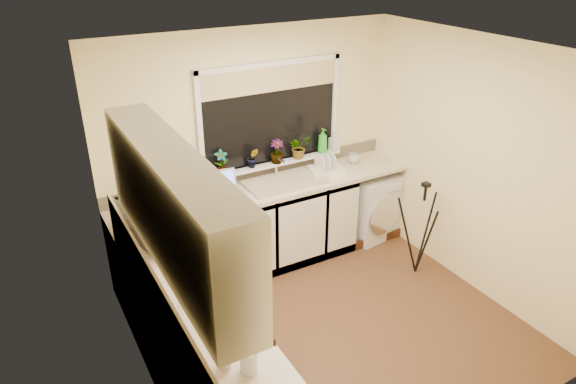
{
  "coord_description": "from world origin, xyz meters",
  "views": [
    {
      "loc": [
        -2.16,
        -3.08,
        3.19
      ],
      "look_at": [
        -0.12,
        0.55,
        1.15
      ],
      "focal_mm": 32.55,
      "sensor_mm": 36.0,
      "label": 1
    }
  ],
  "objects": [
    {
      "name": "kettle",
      "position": [
        -1.25,
        0.44,
        1.0
      ],
      "size": [
        0.15,
        0.15,
        0.2
      ],
      "primitive_type": "cylinder",
      "color": "white",
      "rests_on": "worktop_left"
    },
    {
      "name": "wall_left",
      "position": [
        -1.6,
        0.0,
        1.23
      ],
      "size": [
        0.0,
        3.0,
        3.0
      ],
      "primitive_type": "plane",
      "rotation": [
        1.57,
        0.0,
        1.57
      ],
      "color": "#FFEBAA",
      "rests_on": "ground"
    },
    {
      "name": "base_cabinet_back",
      "position": [
        -0.33,
        1.2,
        0.43
      ],
      "size": [
        2.55,
        0.6,
        0.86
      ],
      "primitive_type": "cube",
      "color": "silver",
      "rests_on": "floor"
    },
    {
      "name": "ceiling",
      "position": [
        0.0,
        0.0,
        2.45
      ],
      "size": [
        3.2,
        3.2,
        0.0
      ],
      "primitive_type": "plane",
      "rotation": [
        3.14,
        0.0,
        0.0
      ],
      "color": "white",
      "rests_on": "ground"
    },
    {
      "name": "faucet",
      "position": [
        0.2,
        1.38,
        1.02
      ],
      "size": [
        0.03,
        0.03,
        0.24
      ],
      "primitive_type": "cylinder",
      "color": "silver",
      "rests_on": "worktop_back"
    },
    {
      "name": "upper_cabinet",
      "position": [
        -1.44,
        -0.45,
        1.8
      ],
      "size": [
        0.28,
        1.9,
        0.7
      ],
      "primitive_type": "cube",
      "color": "silver",
      "rests_on": "wall_left"
    },
    {
      "name": "splashback_left",
      "position": [
        -1.59,
        -0.3,
        1.12
      ],
      "size": [
        0.02,
        2.4,
        0.45
      ],
      "primitive_type": "cube",
      "color": "beige",
      "rests_on": "wall_left"
    },
    {
      "name": "cup_left",
      "position": [
        -1.35,
        -0.87,
        0.95
      ],
      "size": [
        0.12,
        0.12,
        0.1
      ],
      "primitive_type": "imported",
      "rotation": [
        0.0,
        0.0,
        -0.21
      ],
      "color": "#EFE3C5",
      "rests_on": "worktop_left"
    },
    {
      "name": "soap_bottle_clear",
      "position": [
        0.95,
        1.4,
        1.16
      ],
      "size": [
        0.11,
        0.11,
        0.21
      ],
      "primitive_type": "imported",
      "rotation": [
        0.0,
        0.0,
        0.14
      ],
      "color": "#999999",
      "rests_on": "windowsill"
    },
    {
      "name": "wall_front",
      "position": [
        0.0,
        -1.5,
        1.23
      ],
      "size": [
        3.2,
        0.0,
        3.2
      ],
      "primitive_type": "plane",
      "rotation": [
        -1.57,
        0.0,
        0.0
      ],
      "color": "#FFEBAA",
      "rests_on": "ground"
    },
    {
      "name": "steel_jar",
      "position": [
        -1.31,
        -0.21,
        0.95
      ],
      "size": [
        0.07,
        0.07,
        0.1
      ],
      "primitive_type": "cylinder",
      "color": "white",
      "rests_on": "worktop_left"
    },
    {
      "name": "soap_bottle_green",
      "position": [
        0.79,
        1.41,
        1.19
      ],
      "size": [
        0.12,
        0.12,
        0.28
      ],
      "primitive_type": "imported",
      "rotation": [
        0.0,
        0.0,
        0.11
      ],
      "color": "green",
      "rests_on": "windowsill"
    },
    {
      "name": "base_cabinet_left",
      "position": [
        -1.3,
        -0.3,
        0.43
      ],
      "size": [
        0.54,
        2.4,
        0.86
      ],
      "primitive_type": "cube",
      "color": "silver",
      "rests_on": "floor"
    },
    {
      "name": "dish_rack",
      "position": [
        0.72,
        1.2,
        0.93
      ],
      "size": [
        0.41,
        0.35,
        0.05
      ],
      "primitive_type": "cube",
      "rotation": [
        0.0,
        0.0,
        -0.26
      ],
      "color": "beige",
      "rests_on": "worktop_back"
    },
    {
      "name": "plant_c",
      "position": [
        0.22,
        1.4,
        1.18
      ],
      "size": [
        0.19,
        0.19,
        0.25
      ],
      "primitive_type": "imported",
      "rotation": [
        0.0,
        0.0,
        -0.41
      ],
      "color": "#999999",
      "rests_on": "windowsill"
    },
    {
      "name": "laptop",
      "position": [
        -0.52,
        1.16,
        0.97
      ],
      "size": [
        0.41,
        0.4,
        0.26
      ],
      "rotation": [
        0.0,
        0.0,
        -0.12
      ],
      "color": "#A0A0A7",
      "rests_on": "worktop_back"
    },
    {
      "name": "tripod",
      "position": [
        1.27,
        0.27,
        0.52
      ],
      "size": [
        0.63,
        0.63,
        1.04
      ],
      "primitive_type": null,
      "rotation": [
        0.0,
        0.0,
        0.32
      ],
      "color": "black",
      "rests_on": "floor"
    },
    {
      "name": "worktop_back",
      "position": [
        0.0,
        1.2,
        0.88
      ],
      "size": [
        3.2,
        0.6,
        0.04
      ],
      "primitive_type": "cube",
      "color": "beige",
      "rests_on": "base_cabinet_back"
    },
    {
      "name": "sink",
      "position": [
        0.2,
        1.2,
        0.91
      ],
      "size": [
        0.82,
        0.46,
        0.03
      ],
      "primitive_type": "cube",
      "color": "tan",
      "rests_on": "worktop_back"
    },
    {
      "name": "window_blind",
      "position": [
        0.2,
        1.46,
        1.92
      ],
      "size": [
        1.5,
        0.02,
        0.25
      ],
      "primitive_type": "cube",
      "color": "tan",
      "rests_on": "wall_back"
    },
    {
      "name": "plant_d",
      "position": [
        0.49,
        1.4,
        1.17
      ],
      "size": [
        0.24,
        0.22,
        0.25
      ],
      "primitive_type": "imported",
      "rotation": [
        0.0,
        0.0,
        0.09
      ],
      "color": "#999999",
      "rests_on": "windowsill"
    },
    {
      "name": "wall_back",
      "position": [
        0.0,
        1.5,
        1.23
      ],
      "size": [
        3.2,
        0.0,
        3.2
      ],
      "primitive_type": "plane",
      "rotation": [
        1.57,
        0.0,
        0.0
      ],
      "color": "#FFEBAA",
      "rests_on": "ground"
    },
    {
      "name": "glass_jug",
      "position": [
        -1.24,
        -0.97,
        0.98
      ],
      "size": [
        0.11,
        0.11,
        0.15
      ],
      "primitive_type": "cylinder",
      "color": "white",
      "rests_on": "worktop_left"
    },
    {
      "name": "windowsill",
      "position": [
        0.2,
        1.43,
        1.04
      ],
      "size": [
        1.6,
        0.14,
        0.03
      ],
      "primitive_type": "cube",
      "color": "white",
      "rests_on": "wall_back"
    },
    {
      "name": "plant_a",
      "position": [
        -0.4,
        1.41,
        1.18
      ],
      "size": [
        0.15,
        0.11,
        0.26
      ],
      "primitive_type": "imported",
      "rotation": [
        0.0,
        0.0,
        -0.12
      ],
      "color": "#999999",
      "rests_on": "windowsill"
    },
    {
      "name": "floor",
      "position": [
        0.0,
        0.0,
        0.0
      ],
      "size": [
        3.2,
        3.2,
        0.0
      ],
      "primitive_type": "plane",
      "color": "brown",
      "rests_on": "ground"
    },
    {
      "name": "washing_machine",
      "position": [
        1.29,
        1.15,
        0.38
      ],
      "size": [
        0.61,
        0.59,
        0.77
      ],
      "primitive_type": "cube",
      "rotation": [
        0.0,
        0.0,
        0.14
      ],
      "color": "silver",
      "rests_on": "floor"
    },
    {
      "name": "splashback_back",
      "position": [
        0.0,
        1.49,
        0.97
      ],
      "size": [
        3.2,
        0.02,
        0.14
      ],
      "primitive_type": "cube",
      "color": "beige",
      "rests_on": "wall_back"
    },
    {
      "name": "window_glass",
      "position": [
        0.2,
        1.49,
        1.55
      ],
      "size": [
        1.5,
        0.02,
        1.0
      ],
      "primitive_type": "cube",
      "color": "black",
      "rests_on": "wall_back"
    },
    {
      "name": "cup_back",
      "position": [
        1.13,
        1.28,
        0.95
      ],
      "size": [
        0.18,
        0.18,
        0.1
      ],
      "primitive_type": "imported",
      "rotation": [
        0.0,
        0.0,
        0.43
      ],
      "color": "beige",
      "rests_on": "worktop_back"
    },
    {
      "name": "microwave",
      "position": [
        -1.25,
        0.78,
        1.07
      ],
      "size": [
        0.56,
        0.7,
        0.34
      ],
      "primitive_type": "imported",
      "rotation": [
        0.0,
        0.0,
        1.84
      ],
      "color": "silver",
      "rests_on": "worktop_left"
    },
    {
      "name": "worktop_left",
      "position": [
        -1.3,
        -0.3,
        0.88
      ],
      "size": [
        0.6,
        2.4,
        0.04
      ],
      "primitive_type": "cube",
      "color": "beige",
      "rests_on": "base_cabinet_left"
    },
    {
      "name": "plant_b",
      "position": [
        -0.05,
        1.41,
        1.15
      ],
      "size": [
        0.14,
        0.13,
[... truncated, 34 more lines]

